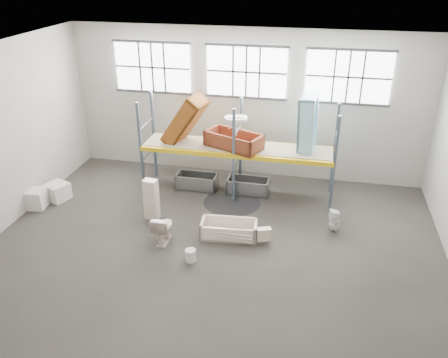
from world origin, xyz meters
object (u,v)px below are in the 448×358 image
(toilet_white, at_px, (335,221))
(carton_near, at_px, (34,198))
(toilet_beige, at_px, (163,228))
(steel_tub_right, at_px, (248,186))
(cistern_tall, at_px, (151,199))
(bucket, at_px, (191,255))
(blue_tub_upright, at_px, (308,125))
(bathtub_beige, at_px, (229,229))
(steel_tub_left, at_px, (197,181))
(rust_tub_flat, at_px, (234,140))

(toilet_white, xyz_separation_m, carton_near, (-9.01, -0.53, -0.05))
(toilet_beige, distance_m, carton_near, 4.58)
(toilet_beige, height_order, steel_tub_right, toilet_beige)
(cistern_tall, bearing_deg, steel_tub_right, 48.94)
(bucket, height_order, carton_near, carton_near)
(blue_tub_upright, bearing_deg, bathtub_beige, -122.34)
(bathtub_beige, xyz_separation_m, steel_tub_left, (-1.62, 2.63, 0.02))
(bathtub_beige, height_order, toilet_beige, toilet_beige)
(cistern_tall, distance_m, carton_near, 3.78)
(cistern_tall, xyz_separation_m, blue_tub_upright, (4.23, 2.40, 1.77))
(toilet_beige, relative_size, cistern_tall, 0.65)
(toilet_white, distance_m, carton_near, 9.03)
(cistern_tall, xyz_separation_m, rust_tub_flat, (2.02, 2.11, 1.20))
(steel_tub_left, height_order, blue_tub_upright, blue_tub_upright)
(cistern_tall, bearing_deg, toilet_white, 12.22)
(bathtub_beige, relative_size, cistern_tall, 1.23)
(bucket, bearing_deg, carton_near, 163.10)
(carton_near, bearing_deg, bathtub_beige, -3.26)
(bathtub_beige, relative_size, steel_tub_left, 1.14)
(bucket, bearing_deg, blue_tub_upright, 58.65)
(steel_tub_right, xyz_separation_m, rust_tub_flat, (-0.48, -0.07, 1.57))
(blue_tub_upright, bearing_deg, carton_near, -162.41)
(bathtub_beige, distance_m, cistern_tall, 2.48)
(steel_tub_right, bearing_deg, carton_near, -159.76)
(steel_tub_left, bearing_deg, steel_tub_right, 1.06)
(bathtub_beige, bearing_deg, toilet_beige, -165.61)
(toilet_white, distance_m, steel_tub_right, 3.28)
(blue_tub_upright, bearing_deg, toilet_white, -63.10)
(steel_tub_right, bearing_deg, toilet_white, -32.97)
(toilet_white, height_order, steel_tub_left, toilet_white)
(toilet_beige, distance_m, steel_tub_left, 3.22)
(rust_tub_flat, bearing_deg, blue_tub_upright, 7.55)
(cistern_tall, xyz_separation_m, bucket, (1.68, -1.79, -0.46))
(steel_tub_right, bearing_deg, toilet_beige, -118.76)
(rust_tub_flat, bearing_deg, cistern_tall, -133.80)
(steel_tub_left, height_order, bucket, steel_tub_left)
(bathtub_beige, distance_m, steel_tub_right, 2.66)
(bathtub_beige, xyz_separation_m, steel_tub_right, (0.10, 2.66, 0.02))
(toilet_white, height_order, bucket, toilet_white)
(bathtub_beige, xyz_separation_m, blue_tub_upright, (1.83, 2.89, 2.17))
(cistern_tall, height_order, rust_tub_flat, rust_tub_flat)
(cistern_tall, distance_m, rust_tub_flat, 3.15)
(cistern_tall, relative_size, carton_near, 1.83)
(toilet_beige, relative_size, rust_tub_flat, 0.46)
(steel_tub_left, distance_m, blue_tub_upright, 4.07)
(rust_tub_flat, distance_m, carton_near, 6.39)
(bucket, bearing_deg, bathtub_beige, 60.93)
(toilet_beige, height_order, toilet_white, toilet_beige)
(toilet_white, relative_size, bucket, 2.11)
(bucket, relative_size, carton_near, 0.47)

